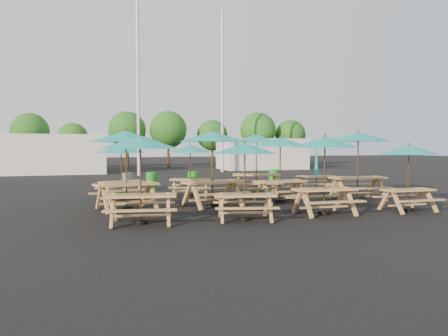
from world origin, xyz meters
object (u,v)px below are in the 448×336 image
object	(u,v)px
picnic_unit_7	(280,146)
picnic_unit_10	(358,141)
waste_bin_0	(127,182)
waste_bin_3	(274,178)
picnic_unit_9	(409,154)
picnic_unit_8	(256,142)
picnic_unit_3	(245,153)
picnic_unit_5	(190,152)
picnic_unit_4	(213,141)
waste_bin_2	(193,180)
picnic_unit_0	(140,148)
waste_bin_1	(151,181)
picnic_unit_6	(325,147)
picnic_unit_2	(121,152)
picnic_unit_1	(126,141)
picnic_unit_11	(316,172)

from	to	relation	value
picnic_unit_7	picnic_unit_10	world-z (taller)	picnic_unit_10
waste_bin_0	waste_bin_3	distance (m)	7.32
picnic_unit_9	waste_bin_0	size ratio (longest dim) A/B	2.56
picnic_unit_8	waste_bin_0	distance (m)	6.06
picnic_unit_3	picnic_unit_5	bearing A→B (deg)	104.75
picnic_unit_3	picnic_unit_7	xyz separation A→B (m)	(2.48, 3.07, 0.19)
picnic_unit_10	waste_bin_0	xyz separation A→B (m)	(-7.89, 5.85, -1.81)
picnic_unit_9	picnic_unit_5	bearing A→B (deg)	132.30
picnic_unit_5	waste_bin_3	world-z (taller)	picnic_unit_5
picnic_unit_9	picnic_unit_4	bearing A→B (deg)	151.71
picnic_unit_8	waste_bin_2	distance (m)	3.89
picnic_unit_0	waste_bin_1	world-z (taller)	picnic_unit_0
picnic_unit_4	waste_bin_1	distance (m)	6.36
picnic_unit_5	picnic_unit_6	bearing A→B (deg)	-47.29
picnic_unit_9	waste_bin_0	bearing A→B (deg)	130.88
picnic_unit_8	picnic_unit_10	distance (m)	4.13
picnic_unit_2	picnic_unit_7	size ratio (longest dim) A/B	0.97
picnic_unit_8	picnic_unit_9	world-z (taller)	picnic_unit_8
picnic_unit_6	waste_bin_0	xyz separation A→B (m)	(-4.90, 8.53, -1.59)
picnic_unit_3	picnic_unit_4	xyz separation A→B (m)	(-0.08, 2.85, 0.35)
picnic_unit_7	waste_bin_2	size ratio (longest dim) A/B	2.91
picnic_unit_0	picnic_unit_4	size ratio (longest dim) A/B	0.87
waste_bin_2	picnic_unit_7	bearing A→B (deg)	-72.12
picnic_unit_5	picnic_unit_7	bearing A→B (deg)	-29.95
picnic_unit_5	picnic_unit_7	size ratio (longest dim) A/B	0.98
waste_bin_0	waste_bin_3	xyz separation A→B (m)	(7.30, 0.41, 0.00)
picnic_unit_3	picnic_unit_8	distance (m)	6.45
waste_bin_0	waste_bin_2	bearing A→B (deg)	-1.06
picnic_unit_4	picnic_unit_10	bearing A→B (deg)	-12.18
picnic_unit_3	picnic_unit_6	size ratio (longest dim) A/B	0.98
picnic_unit_0	waste_bin_0	xyz separation A→B (m)	(0.42, 8.44, -1.58)
waste_bin_3	picnic_unit_1	bearing A→B (deg)	-141.53
picnic_unit_1	picnic_unit_5	xyz separation A→B (m)	(2.76, 2.99, -0.39)
waste_bin_0	waste_bin_2	xyz separation A→B (m)	(3.01, -0.06, 0.00)
picnic_unit_2	picnic_unit_6	world-z (taller)	picnic_unit_6
picnic_unit_8	picnic_unit_11	distance (m)	3.03
picnic_unit_8	picnic_unit_6	bearing A→B (deg)	-73.77
waste_bin_3	picnic_unit_10	bearing A→B (deg)	-84.64
picnic_unit_0	picnic_unit_7	size ratio (longest dim) A/B	0.99
waste_bin_2	picnic_unit_11	bearing A→B (deg)	-32.00
picnic_unit_8	waste_bin_0	bearing A→B (deg)	167.81
picnic_unit_9	picnic_unit_11	xyz separation A→B (m)	(0.08, 5.72, -0.91)
picnic_unit_4	waste_bin_3	distance (m)	8.26
picnic_unit_7	picnic_unit_10	xyz separation A→B (m)	(3.07, -0.20, 0.19)
picnic_unit_10	waste_bin_1	distance (m)	9.22
picnic_unit_1	picnic_unit_10	bearing A→B (deg)	-12.30
picnic_unit_3	picnic_unit_10	world-z (taller)	picnic_unit_10
picnic_unit_2	picnic_unit_7	bearing A→B (deg)	-42.55
picnic_unit_4	picnic_unit_2	bearing A→B (deg)	121.71
picnic_unit_3	waste_bin_3	size ratio (longest dim) A/B	2.82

